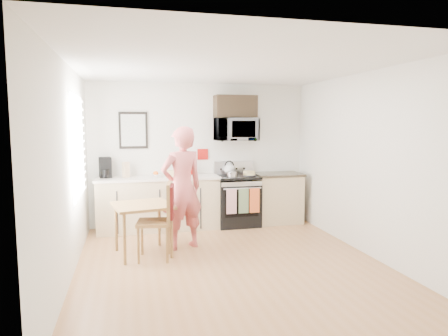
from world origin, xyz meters
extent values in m
plane|color=#9D693D|center=(0.00, 0.00, 0.00)|extent=(4.60, 4.60, 0.00)
cube|color=white|center=(0.00, 2.30, 1.30)|extent=(4.00, 0.04, 2.60)
cube|color=white|center=(0.00, -2.30, 1.30)|extent=(4.00, 0.04, 2.60)
cube|color=white|center=(-2.00, 0.00, 1.30)|extent=(0.04, 4.60, 2.60)
cube|color=white|center=(2.00, 0.00, 1.30)|extent=(0.04, 4.60, 2.60)
cube|color=white|center=(0.00, 0.00, 2.60)|extent=(4.00, 4.60, 0.04)
cube|color=silver|center=(-1.98, 0.80, 1.55)|extent=(0.02, 1.40, 1.50)
cube|color=white|center=(-1.97, 0.80, 1.55)|extent=(0.01, 1.30, 1.40)
cube|color=tan|center=(-0.80, 2.00, 0.45)|extent=(2.10, 0.60, 0.90)
cube|color=#F1E3CF|center=(-0.80, 2.00, 0.92)|extent=(2.14, 0.64, 0.04)
cube|color=tan|center=(1.43, 2.00, 0.45)|extent=(0.84, 0.60, 0.90)
cube|color=black|center=(1.43, 2.00, 0.92)|extent=(0.88, 0.64, 0.04)
cube|color=black|center=(0.63, 1.97, 0.39)|extent=(0.76, 0.65, 0.77)
cube|color=black|center=(0.63, 1.66, 0.45)|extent=(0.61, 0.02, 0.45)
cube|color=#BBBABF|center=(0.63, 1.66, 0.78)|extent=(0.74, 0.02, 0.14)
cylinder|color=#BBBABF|center=(0.63, 1.61, 0.74)|extent=(0.68, 0.02, 0.02)
cube|color=black|center=(0.63, 1.97, 0.90)|extent=(0.76, 0.65, 0.04)
cube|color=#BBBABF|center=(0.63, 2.25, 1.04)|extent=(0.76, 0.08, 0.24)
cube|color=silver|center=(0.43, 1.61, 0.52)|extent=(0.18, 0.02, 0.44)
cube|color=#576F4A|center=(0.65, 1.61, 0.52)|extent=(0.18, 0.02, 0.44)
cube|color=#B93D1B|center=(0.85, 1.61, 0.52)|extent=(0.18, 0.02, 0.44)
imported|color=#BBBABF|center=(0.63, 2.08, 1.76)|extent=(0.76, 0.51, 0.42)
cube|color=black|center=(0.63, 2.12, 2.18)|extent=(0.76, 0.35, 0.40)
cube|color=black|center=(-1.20, 2.28, 1.75)|extent=(0.50, 0.03, 0.65)
cube|color=#9EA39A|center=(-1.20, 2.26, 1.75)|extent=(0.42, 0.01, 0.56)
cube|color=#AA130E|center=(0.05, 2.28, 1.30)|extent=(0.20, 0.02, 0.20)
imported|color=#BA3533|center=(-0.53, 0.84, 0.91)|extent=(0.78, 0.64, 1.83)
cube|color=brown|center=(-1.12, 0.67, 0.71)|extent=(0.78, 0.78, 0.04)
cylinder|color=brown|center=(-1.38, 0.30, 0.35)|extent=(0.04, 0.04, 0.69)
cylinder|color=brown|center=(-0.74, 0.42, 0.35)|extent=(0.04, 0.04, 0.69)
cylinder|color=brown|center=(-1.50, 0.93, 0.35)|extent=(0.04, 0.04, 0.69)
cylinder|color=brown|center=(-0.87, 1.05, 0.35)|extent=(0.04, 0.04, 0.69)
cube|color=brown|center=(-0.98, 0.45, 0.51)|extent=(0.51, 0.51, 0.04)
cube|color=brown|center=(-0.77, 0.41, 0.79)|extent=(0.11, 0.45, 0.54)
cube|color=#54130E|center=(-0.74, 0.41, 0.81)|extent=(0.13, 0.41, 0.45)
cylinder|color=brown|center=(-1.20, 0.29, 0.25)|extent=(0.04, 0.04, 0.49)
cylinder|color=brown|center=(-0.82, 0.23, 0.25)|extent=(0.04, 0.04, 0.49)
cylinder|color=brown|center=(-1.14, 0.66, 0.25)|extent=(0.04, 0.04, 0.49)
cylinder|color=brown|center=(-0.76, 0.60, 0.25)|extent=(0.04, 0.04, 0.49)
cube|color=brown|center=(-0.34, 2.20, 1.04)|extent=(0.10, 0.13, 0.20)
cylinder|color=#AA130E|center=(-0.17, 2.22, 1.02)|extent=(0.13, 0.13, 0.16)
imported|color=silver|center=(-0.80, 2.02, 0.97)|extent=(0.25, 0.25, 0.05)
cube|color=tan|center=(-1.35, 2.08, 1.07)|extent=(0.13, 0.13, 0.26)
cube|color=black|center=(-1.69, 2.14, 1.11)|extent=(0.23, 0.27, 0.35)
cylinder|color=black|center=(-1.69, 2.03, 1.03)|extent=(0.13, 0.13, 0.13)
cube|color=tan|center=(-0.50, 1.88, 1.00)|extent=(0.34, 0.17, 0.12)
cylinder|color=black|center=(0.83, 1.88, 0.93)|extent=(0.26, 0.26, 0.01)
cylinder|color=tan|center=(0.83, 1.88, 0.98)|extent=(0.21, 0.21, 0.07)
sphere|color=silver|center=(0.52, 2.14, 1.03)|extent=(0.20, 0.20, 0.20)
cone|color=silver|center=(0.52, 2.14, 1.13)|extent=(0.06, 0.06, 0.06)
torus|color=black|center=(0.52, 2.14, 1.09)|extent=(0.18, 0.02, 0.18)
cylinder|color=#BBBABF|center=(0.49, 1.81, 0.97)|extent=(0.18, 0.18, 0.09)
cylinder|color=black|center=(0.43, 1.69, 1.00)|extent=(0.08, 0.15, 0.02)
camera|label=1|loc=(-1.30, -5.00, 1.87)|focal=32.00mm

